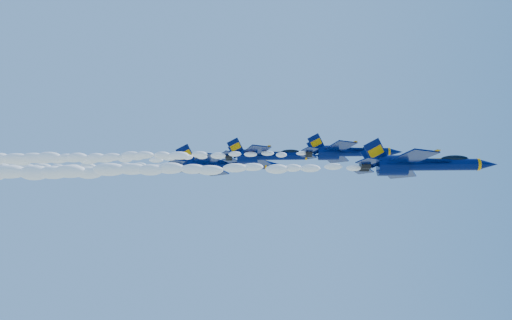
{
  "coord_description": "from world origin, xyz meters",
  "views": [
    {
      "loc": [
        -1.87,
        -86.91,
        128.96
      ],
      "look_at": [
        -4.35,
        0.02,
        153.21
      ],
      "focal_mm": 40.0,
      "sensor_mm": 36.0,
      "label": 1
    }
  ],
  "objects_px": {
    "jet_second": "(348,152)",
    "jet_lead": "(420,164)",
    "jet_fourth": "(221,165)",
    "jet_third": "(266,156)"
  },
  "relations": [
    {
      "from": "jet_second",
      "to": "jet_fourth",
      "type": "height_order",
      "value": "jet_fourth"
    },
    {
      "from": "jet_lead",
      "to": "jet_fourth",
      "type": "bearing_deg",
      "value": 134.7
    },
    {
      "from": "jet_lead",
      "to": "jet_third",
      "type": "relative_size",
      "value": 1.18
    },
    {
      "from": "jet_lead",
      "to": "jet_third",
      "type": "xyz_separation_m",
      "value": [
        -20.23,
        15.72,
        5.85
      ]
    },
    {
      "from": "jet_fourth",
      "to": "jet_third",
      "type": "bearing_deg",
      "value": -57.36
    },
    {
      "from": "jet_second",
      "to": "jet_fourth",
      "type": "distance_m",
      "value": 26.88
    },
    {
      "from": "jet_third",
      "to": "jet_fourth",
      "type": "height_order",
      "value": "jet_fourth"
    },
    {
      "from": "jet_second",
      "to": "jet_third",
      "type": "distance_m",
      "value": 13.02
    },
    {
      "from": "jet_second",
      "to": "jet_lead",
      "type": "bearing_deg",
      "value": -59.69
    },
    {
      "from": "jet_third",
      "to": "jet_second",
      "type": "bearing_deg",
      "value": -12.58
    }
  ]
}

